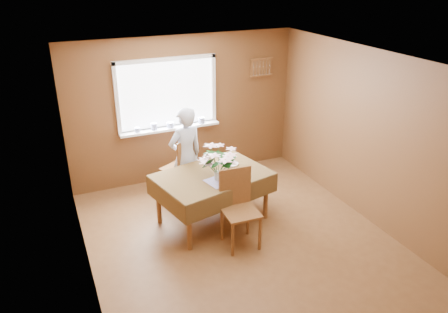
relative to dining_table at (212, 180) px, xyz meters
name	(u,v)px	position (x,y,z in m)	size (l,w,h in m)	color
floor	(240,240)	(0.15, -0.63, -0.67)	(4.50, 4.50, 0.00)	brown
ceiling	(243,61)	(0.15, -0.63, 1.83)	(4.50, 4.50, 0.00)	white
wall_back	(184,109)	(0.15, 1.62, 0.58)	(4.00, 4.00, 0.00)	brown
wall_front	(355,257)	(0.15, -2.88, 0.58)	(4.00, 4.00, 0.00)	brown
wall_left	(80,187)	(-1.85, -0.63, 0.58)	(4.50, 4.50, 0.00)	brown
wall_right	(365,136)	(2.15, -0.63, 0.58)	(4.50, 4.50, 0.00)	brown
window_assembly	(169,106)	(-0.15, 1.57, 0.68)	(1.72, 0.20, 1.22)	white
spoon_rack	(261,67)	(1.60, 1.59, 1.18)	(0.44, 0.05, 0.33)	brown
dining_table	(212,180)	(0.00, 0.00, 0.00)	(1.78, 1.40, 0.77)	brown
chair_far	(182,166)	(-0.18, 0.83, -0.10)	(0.62, 0.62, 1.05)	brown
chair_near	(238,205)	(0.11, -0.64, -0.10)	(0.48, 0.48, 1.07)	brown
seated_woman	(186,156)	(-0.16, 0.71, 0.12)	(0.58, 0.38, 1.59)	white
flower_bouquet	(218,161)	(0.01, -0.19, 0.38)	(0.51, 0.51, 0.44)	white
side_plate	(231,164)	(0.39, 0.21, 0.10)	(0.22, 0.22, 0.01)	white
table_knife	(228,175)	(0.19, -0.12, 0.10)	(0.02, 0.24, 0.00)	silver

